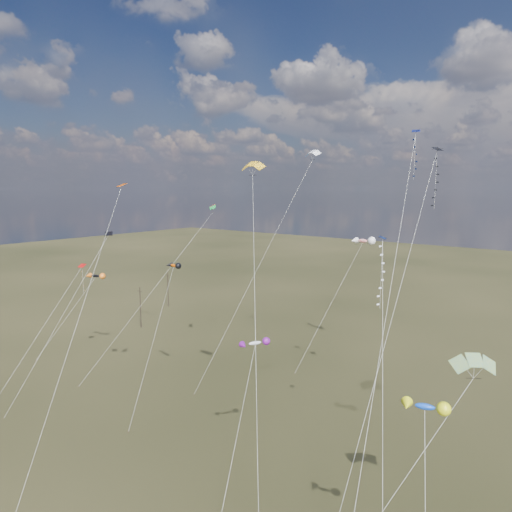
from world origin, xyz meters
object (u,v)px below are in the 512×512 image
Objects in this scene: utility_pole_near at (140,307)px; utility_pole_far at (168,289)px; diamond_black_high at (431,195)px; novelty_black_orange at (95,276)px; parafoil_yellow at (253,165)px.

utility_pole_near is 1.00× the size of utility_pole_far.
novelty_black_orange is (-49.91, -5.43, -13.17)m from diamond_black_high.
novelty_black_orange is at bearing -63.43° from utility_pole_near.
utility_pole_far is 0.58× the size of novelty_black_orange.
utility_pole_near is 0.58× the size of novelty_black_orange.
novelty_black_orange reaches higher than utility_pole_near.
utility_pole_far is 72.10m from diamond_black_high.
utility_pole_far is (-8.00, 14.00, 0.00)m from utility_pole_near.
parafoil_yellow is 38.40m from novelty_black_orange.
novelty_black_orange is at bearing -61.81° from utility_pole_far.
utility_pole_far is at bearing 119.74° from utility_pole_near.
diamond_black_high is 1.03× the size of parafoil_yellow.
novelty_black_orange is at bearing 174.50° from parafoil_yellow.
diamond_black_high reaches higher than utility_pole_near.
utility_pole_near is 61.59m from diamond_black_high.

